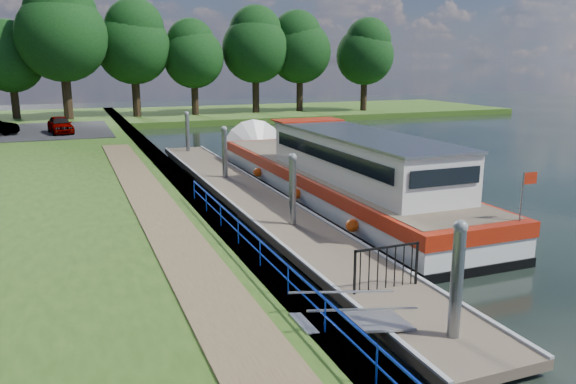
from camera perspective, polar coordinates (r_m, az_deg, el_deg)
name	(u,v)px	position (r m, az deg, el deg)	size (l,w,h in m)	color
ground	(437,343)	(13.22, 14.91, -14.56)	(160.00, 160.00, 0.00)	black
bank_edge	(185,192)	(25.37, -10.45, 0.02)	(1.10, 90.00, 0.78)	#473D2D
far_bank	(247,113)	(64.48, -4.22, 7.98)	(60.00, 18.00, 0.60)	#2A4B15
footpath	(171,230)	(18.28, -11.84, -3.84)	(1.60, 40.00, 0.05)	brown
carpark	(13,132)	(47.72, -26.14, 5.49)	(14.00, 12.00, 0.06)	black
blue_fence	(273,259)	(13.90, -1.53, -6.79)	(0.04, 18.04, 0.72)	#0C2DBF
pontoon	(253,201)	(24.14, -3.55, -0.95)	(2.50, 30.00, 0.56)	brown
mooring_piles	(253,176)	(23.90, -3.58, 1.60)	(0.30, 27.30, 3.55)	gray
gangway	(353,321)	(12.40, 6.60, -12.88)	(2.58, 1.00, 0.92)	#A5A8AD
gate_panel	(387,261)	(14.42, 9.99, -6.94)	(1.85, 0.05, 1.15)	black
barge	(327,174)	(25.45, 3.99, 1.86)	(4.36, 21.15, 4.78)	black
horizon_trees	(121,41)	(58.26, -16.61, 14.47)	(54.38, 10.03, 12.87)	#332316
car_a	(60,125)	(45.22, -22.14, 6.37)	(1.52, 3.77, 1.28)	#999999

